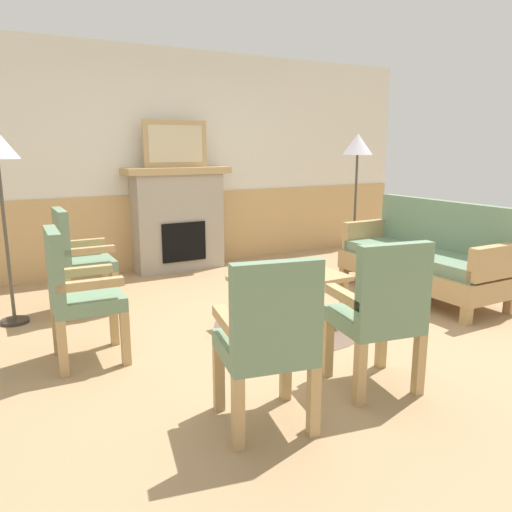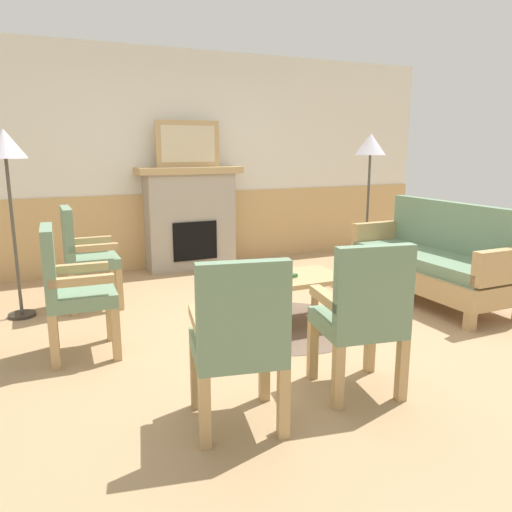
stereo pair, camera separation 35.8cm
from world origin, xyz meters
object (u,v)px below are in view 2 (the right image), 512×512
at_px(fireplace, 190,217).
at_px(floor_lamp_by_chairs, 6,156).
at_px(coffee_table, 287,283).
at_px(armchair_by_window_left, 70,286).
at_px(armchair_front_left, 239,337).
at_px(couch, 432,261).
at_px(book_on_table, 285,276).
at_px(armchair_near_fireplace, 84,253).
at_px(framed_picture, 188,144).
at_px(armchair_front_center, 363,312).
at_px(floor_lamp_by_couch, 370,153).

height_order(fireplace, floor_lamp_by_chairs, floor_lamp_by_chairs).
relative_size(fireplace, coffee_table, 1.35).
relative_size(armchair_by_window_left, armchair_front_left, 1.00).
distance_m(couch, book_on_table, 1.74).
xyz_separation_m(armchair_near_fireplace, armchair_by_window_left, (-0.22, -1.16, 0.00)).
bearing_deg(framed_picture, armchair_front_left, -103.51).
xyz_separation_m(coffee_table, armchair_by_window_left, (-1.73, 0.11, 0.15)).
xyz_separation_m(armchair_front_left, armchair_front_center, (0.84, 0.05, 0.00)).
distance_m(couch, armchair_near_fireplace, 3.44).
relative_size(framed_picture, armchair_front_center, 0.82).
distance_m(framed_picture, floor_lamp_by_chairs, 2.32).
relative_size(couch, floor_lamp_by_couch, 1.07).
height_order(framed_picture, armchair_by_window_left, framed_picture).
height_order(couch, armchair_by_window_left, same).
height_order(couch, floor_lamp_by_couch, floor_lamp_by_couch).
bearing_deg(couch, framed_picture, 127.96).
relative_size(couch, floor_lamp_by_chairs, 1.07).
bearing_deg(floor_lamp_by_couch, couch, -94.35).
bearing_deg(armchair_front_left, coffee_table, 53.00).
height_order(framed_picture, coffee_table, framed_picture).
bearing_deg(floor_lamp_by_chairs, armchair_near_fireplace, 3.30).
distance_m(coffee_table, floor_lamp_by_couch, 2.46).
relative_size(armchair_front_left, floor_lamp_by_chairs, 0.58).
xyz_separation_m(fireplace, coffee_table, (0.10, -2.41, -0.27)).
height_order(fireplace, armchair_by_window_left, fireplace).
bearing_deg(coffee_table, floor_lamp_by_couch, 35.78).
distance_m(armchair_by_window_left, floor_lamp_by_couch, 3.84).
xyz_separation_m(couch, armchair_front_center, (-1.87, -1.36, 0.14)).
height_order(coffee_table, armchair_front_left, armchair_front_left).
bearing_deg(couch, armchair_near_fireplace, 159.93).
bearing_deg(floor_lamp_by_couch, armchair_near_fireplace, -179.43).
distance_m(fireplace, couch, 2.96).
distance_m(framed_picture, armchair_front_center, 3.82).
distance_m(armchair_near_fireplace, floor_lamp_by_couch, 3.44).
xyz_separation_m(coffee_table, armchair_near_fireplace, (-1.52, 1.26, 0.15)).
bearing_deg(book_on_table, fireplace, 91.77).
bearing_deg(floor_lamp_by_couch, framed_picture, 149.74).
bearing_deg(framed_picture, armchair_front_center, -90.88).
bearing_deg(floor_lamp_by_couch, armchair_front_left, -136.85).
relative_size(fireplace, armchair_by_window_left, 1.33).
bearing_deg(fireplace, armchair_front_left, -103.51).
bearing_deg(armchair_by_window_left, armchair_near_fireplace, 79.40).
relative_size(framed_picture, floor_lamp_by_couch, 0.48).
height_order(armchair_by_window_left, floor_lamp_by_couch, floor_lamp_by_couch).
distance_m(couch, coffee_table, 1.71).
bearing_deg(framed_picture, armchair_near_fireplace, -141.05).
xyz_separation_m(book_on_table, floor_lamp_by_chairs, (-2.07, 1.25, 1.00)).
xyz_separation_m(floor_lamp_by_couch, floor_lamp_by_chairs, (-3.90, -0.07, 0.00)).
xyz_separation_m(book_on_table, armchair_front_center, (-0.13, -1.26, 0.08)).
distance_m(couch, floor_lamp_by_chairs, 4.11).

